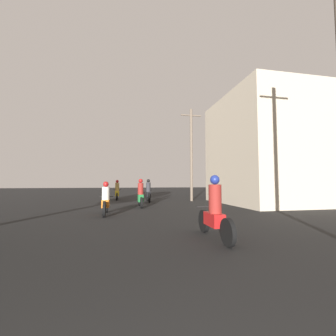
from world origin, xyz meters
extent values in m
cylinder|color=black|center=(1.96, 6.06, 0.31)|extent=(0.10, 0.62, 0.62)
cylinder|color=black|center=(1.96, 4.56, 0.31)|extent=(0.10, 0.62, 0.62)
cube|color=red|center=(1.96, 5.31, 0.47)|extent=(0.30, 0.73, 0.33)
cylinder|color=black|center=(1.96, 5.79, 0.74)|extent=(0.60, 0.04, 0.04)
cylinder|color=maroon|center=(1.96, 5.24, 1.00)|extent=(0.32, 0.32, 0.72)
sphere|color=navy|center=(1.96, 5.24, 1.47)|extent=(0.24, 0.24, 0.24)
cylinder|color=black|center=(-1.03, 10.87, 0.32)|extent=(0.10, 0.65, 0.65)
cylinder|color=black|center=(-1.03, 9.42, 0.32)|extent=(0.10, 0.65, 0.65)
cube|color=orange|center=(-1.03, 10.14, 0.49)|extent=(0.30, 0.80, 0.33)
cylinder|color=black|center=(-1.03, 10.61, 0.76)|extent=(0.60, 0.04, 0.04)
cylinder|color=silver|center=(-1.03, 10.06, 0.93)|extent=(0.32, 0.32, 0.55)
sphere|color=#A51919|center=(-1.03, 10.06, 1.33)|extent=(0.24, 0.24, 0.24)
cylinder|color=black|center=(0.70, 13.64, 0.30)|extent=(0.10, 0.60, 0.60)
cylinder|color=black|center=(0.70, 12.28, 0.30)|extent=(0.10, 0.60, 0.60)
cube|color=#1E6B33|center=(0.70, 12.96, 0.51)|extent=(0.30, 0.81, 0.42)
cylinder|color=black|center=(0.70, 13.40, 0.82)|extent=(0.60, 0.04, 0.04)
cylinder|color=maroon|center=(0.70, 12.88, 1.04)|extent=(0.32, 0.32, 0.65)
sphere|color=#A51919|center=(0.70, 12.88, 1.49)|extent=(0.24, 0.24, 0.24)
cylinder|color=black|center=(1.51, 16.85, 0.33)|extent=(0.10, 0.67, 0.67)
cylinder|color=black|center=(1.51, 15.49, 0.33)|extent=(0.10, 0.67, 0.67)
cube|color=black|center=(1.51, 16.17, 0.53)|extent=(0.30, 0.75, 0.40)
cylinder|color=black|center=(1.51, 16.61, 0.83)|extent=(0.60, 0.04, 0.04)
cylinder|color=#2D2D33|center=(1.51, 16.09, 1.06)|extent=(0.32, 0.32, 0.66)
sphere|color=black|center=(1.51, 16.09, 1.52)|extent=(0.24, 0.24, 0.24)
cylinder|color=black|center=(-0.73, 19.39, 0.30)|extent=(0.10, 0.59, 0.59)
cylinder|color=black|center=(-0.73, 17.95, 0.30)|extent=(0.10, 0.59, 0.59)
cube|color=gold|center=(-0.73, 18.67, 0.50)|extent=(0.30, 0.79, 0.41)
cylinder|color=black|center=(-0.73, 19.14, 0.80)|extent=(0.60, 0.04, 0.04)
cylinder|color=#B28E47|center=(-0.73, 18.59, 1.03)|extent=(0.32, 0.32, 0.66)
sphere|color=#A51919|center=(-0.73, 18.59, 1.48)|extent=(0.24, 0.24, 0.24)
cube|color=beige|center=(9.06, 13.37, 3.57)|extent=(5.66, 7.16, 7.15)
cylinder|color=#6B5B4C|center=(4.81, 16.24, 3.53)|extent=(0.20, 0.20, 7.06)
cylinder|color=#6B5B4C|center=(4.81, 16.24, 6.56)|extent=(1.60, 0.10, 0.10)
camera|label=1|loc=(-0.33, -0.08, 1.41)|focal=24.00mm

